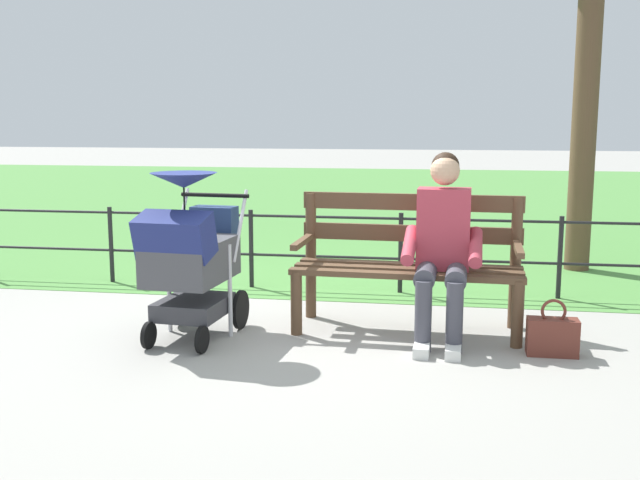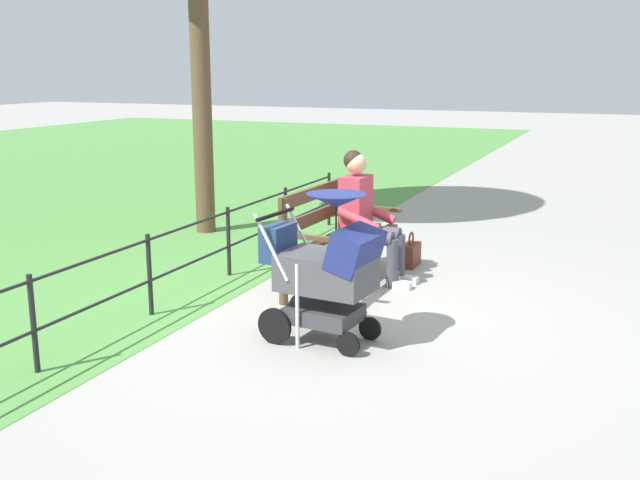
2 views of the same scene
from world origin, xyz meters
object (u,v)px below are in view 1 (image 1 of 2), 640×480
(park_bench, at_px, (409,257))
(handbag, at_px, (552,336))
(stroller, at_px, (190,254))
(person_on_bench, at_px, (443,242))

(park_bench, relative_size, handbag, 4.38)
(park_bench, distance_m, handbag, 1.13)
(handbag, bearing_deg, stroller, 0.72)
(person_on_bench, bearing_deg, park_bench, -43.35)
(park_bench, bearing_deg, handbag, 153.16)
(stroller, relative_size, handbag, 3.11)
(park_bench, height_order, handbag, park_bench)
(park_bench, xyz_separation_m, person_on_bench, (-0.24, 0.22, 0.15))
(park_bench, distance_m, person_on_bench, 0.36)
(park_bench, bearing_deg, stroller, 19.38)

